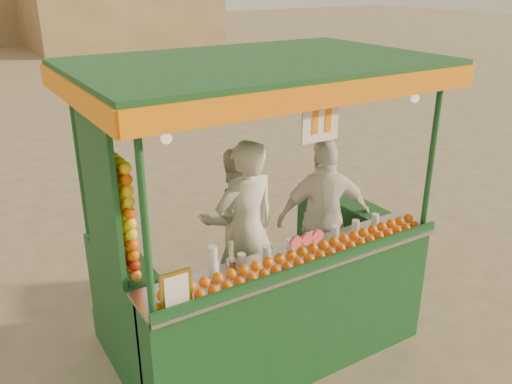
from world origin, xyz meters
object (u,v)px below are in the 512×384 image
vendor_left (246,230)px  vendor_right (324,218)px  juice_cart (256,266)px  vendor_middle (234,219)px

vendor_left → vendor_right: size_ratio=1.07×
juice_cart → vendor_middle: 0.72m
vendor_left → vendor_middle: bearing=-109.3°
vendor_middle → vendor_right: bearing=151.7°
vendor_right → vendor_middle: bearing=-15.3°
juice_cart → vendor_left: bearing=92.4°
vendor_left → vendor_middle: vendor_left is taller
juice_cart → vendor_middle: bearing=78.4°
vendor_middle → vendor_right: 0.94m
juice_cart → vendor_left: (-0.01, 0.18, 0.31)m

